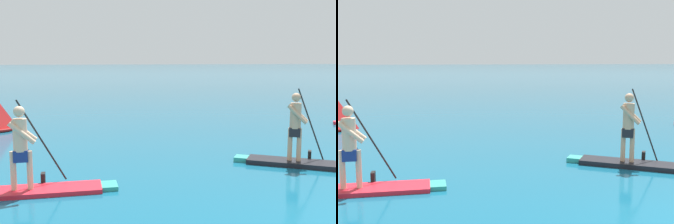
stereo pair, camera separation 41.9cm
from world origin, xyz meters
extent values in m
cube|color=red|center=(-6.28, 3.73, 0.04)|extent=(2.54, 0.74, 0.08)
cube|color=teal|center=(-4.86, 3.71, 0.04)|extent=(0.32, 0.50, 0.08)
cylinder|color=beige|center=(-6.36, 3.74, 0.46)|extent=(0.11, 0.11, 0.75)
cylinder|color=beige|center=(-6.66, 3.74, 0.46)|extent=(0.11, 0.11, 0.75)
cube|color=navy|center=(-6.51, 3.74, 0.74)|extent=(0.26, 0.22, 0.22)
cylinder|color=beige|center=(-6.51, 3.74, 1.14)|extent=(0.26, 0.26, 0.62)
sphere|color=beige|center=(-6.51, 3.74, 1.59)|extent=(0.21, 0.21, 0.21)
cylinder|color=beige|center=(-6.46, 3.89, 1.20)|extent=(0.50, 0.10, 0.45)
cylinder|color=beige|center=(-6.46, 3.58, 1.20)|extent=(0.50, 0.10, 0.45)
cylinder|color=black|center=(-6.15, 4.18, 0.94)|extent=(0.94, 0.05, 1.68)
cube|color=black|center=(-6.15, 4.18, 0.10)|extent=(0.08, 0.20, 0.32)
cube|color=black|center=(-0.13, 4.34, 0.06)|extent=(2.59, 2.05, 0.11)
cube|color=teal|center=(-1.37, 5.18, 0.06)|extent=(0.50, 0.52, 0.11)
cylinder|color=tan|center=(-0.23, 4.41, 0.51)|extent=(0.11, 0.11, 0.79)
cylinder|color=tan|center=(-0.40, 4.53, 0.51)|extent=(0.11, 0.11, 0.79)
cube|color=black|center=(-0.32, 4.47, 0.82)|extent=(0.34, 0.33, 0.22)
cylinder|color=tan|center=(-0.32, 4.47, 1.21)|extent=(0.26, 0.26, 0.61)
sphere|color=tan|center=(-0.32, 4.47, 1.66)|extent=(0.21, 0.21, 0.21)
cylinder|color=tan|center=(-0.19, 4.57, 1.27)|extent=(0.43, 0.34, 0.49)
cylinder|color=tan|center=(-0.36, 4.31, 1.27)|extent=(0.43, 0.34, 0.49)
cylinder|color=black|center=(0.22, 4.64, 0.96)|extent=(0.57, 0.40, 1.78)
cube|color=black|center=(0.22, 4.64, 0.13)|extent=(0.18, 0.21, 0.32)
camera|label=1|loc=(-5.61, -4.36, 2.55)|focal=44.26mm
camera|label=2|loc=(-5.20, -4.46, 2.55)|focal=44.26mm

